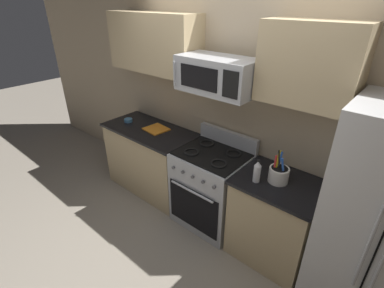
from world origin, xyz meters
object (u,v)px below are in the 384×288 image
at_px(range_oven, 211,187).
at_px(bottle_vinegar, 257,172).
at_px(cutting_board, 156,129).
at_px(microwave, 217,75).
at_px(utensil_crock, 279,174).
at_px(prep_bowl, 128,120).

bearing_deg(range_oven, bottle_vinegar, -12.55).
height_order(range_oven, cutting_board, range_oven).
xyz_separation_m(microwave, bottle_vinegar, (0.61, -0.16, -0.76)).
distance_m(range_oven, microwave, 1.30).
height_order(cutting_board, bottle_vinegar, bottle_vinegar).
bearing_deg(cutting_board, utensil_crock, -1.78).
xyz_separation_m(cutting_board, bottle_vinegar, (1.55, -0.18, 0.10)).
bearing_deg(prep_bowl, microwave, 2.11).
height_order(bottle_vinegar, prep_bowl, bottle_vinegar).
xyz_separation_m(range_oven, cutting_board, (-0.94, 0.05, 0.44)).
distance_m(microwave, bottle_vinegar, 0.98).
xyz_separation_m(cutting_board, prep_bowl, (-0.48, -0.07, 0.02)).
bearing_deg(utensil_crock, range_oven, 179.45).
height_order(range_oven, prep_bowl, range_oven).
distance_m(microwave, prep_bowl, 1.66).
height_order(utensil_crock, cutting_board, utensil_crock).
relative_size(range_oven, bottle_vinegar, 4.75).
xyz_separation_m(range_oven, bottle_vinegar, (0.61, -0.13, 0.54)).
xyz_separation_m(utensil_crock, cutting_board, (-1.70, 0.05, -0.07)).
height_order(utensil_crock, prep_bowl, utensil_crock).
relative_size(range_oven, utensil_crock, 3.25).
bearing_deg(bottle_vinegar, microwave, 164.94).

